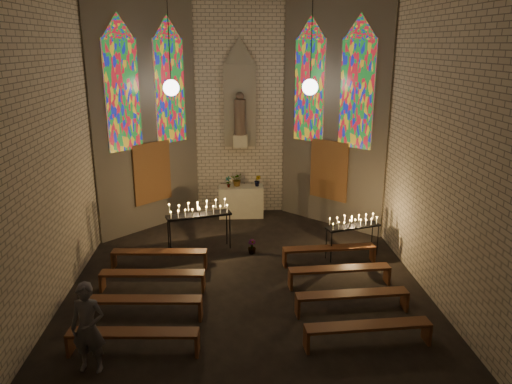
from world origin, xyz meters
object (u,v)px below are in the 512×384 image
altar (241,201)px  aisle_flower_pot (252,247)px  votive_stand_left (199,212)px  visitor (88,328)px  votive_stand_right (353,224)px

altar → aisle_flower_pot: altar is taller
aisle_flower_pot → votive_stand_left: votive_stand_left is taller
altar → visitor: (-2.76, -7.76, 0.30)m
votive_stand_left → visitor: size_ratio=1.10×
votive_stand_left → visitor: (-1.57, -5.07, -0.28)m
aisle_flower_pot → votive_stand_right: size_ratio=0.25×
altar → visitor: size_ratio=0.87×
altar → votive_stand_right: (2.80, -3.35, 0.42)m
votive_stand_right → visitor: size_ratio=0.93×
aisle_flower_pot → votive_stand_right: bearing=-8.0°
visitor → votive_stand_right: bearing=45.7°
votive_stand_right → visitor: 7.09m
votive_stand_left → votive_stand_right: 4.04m
aisle_flower_pot → visitor: bearing=-121.9°
votive_stand_left → votive_stand_right: size_ratio=1.18×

